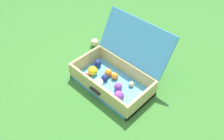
% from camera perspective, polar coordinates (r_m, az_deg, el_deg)
% --- Properties ---
extents(ground_plane, '(16.00, 16.00, 0.00)m').
position_cam_1_polar(ground_plane, '(2.00, -0.85, -3.22)').
color(ground_plane, '#336B28').
extents(open_suitcase, '(0.65, 0.56, 0.48)m').
position_cam_1_polar(open_suitcase, '(1.93, 1.06, -0.41)').
color(open_suitcase, '#4799C6').
rests_on(open_suitcase, ground).
extents(stray_ball_on_grass, '(0.08, 0.08, 0.08)m').
position_cam_1_polar(stray_ball_on_grass, '(2.36, -4.22, 6.63)').
color(stray_ball_on_grass, '#D1B784').
rests_on(stray_ball_on_grass, ground).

